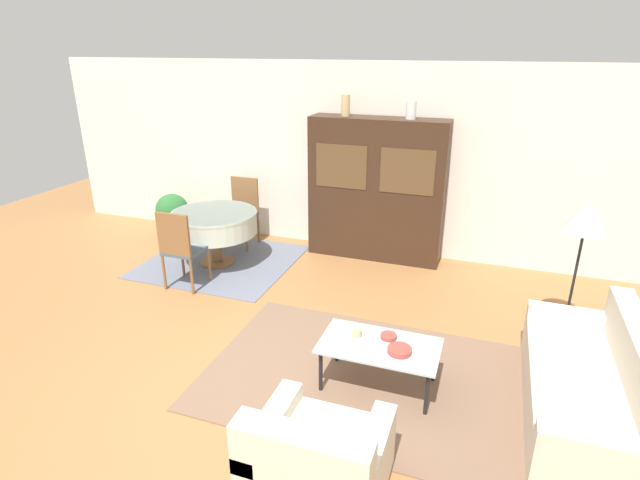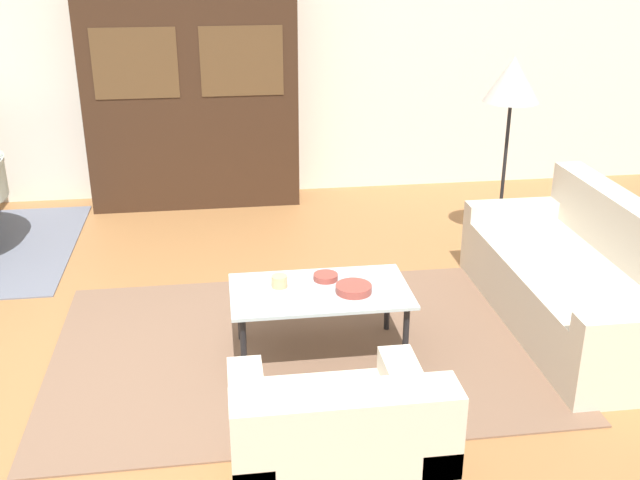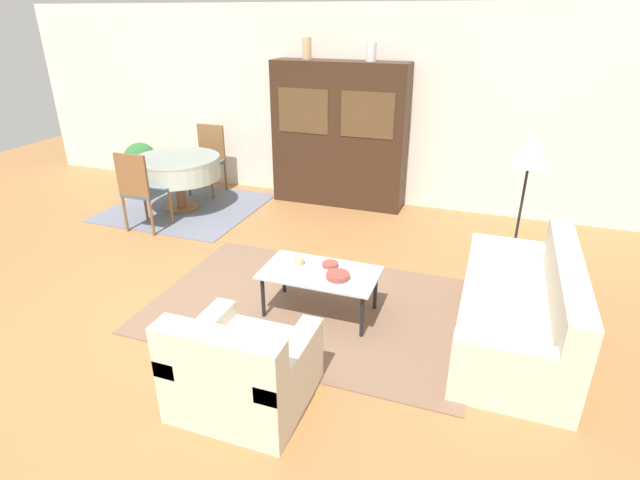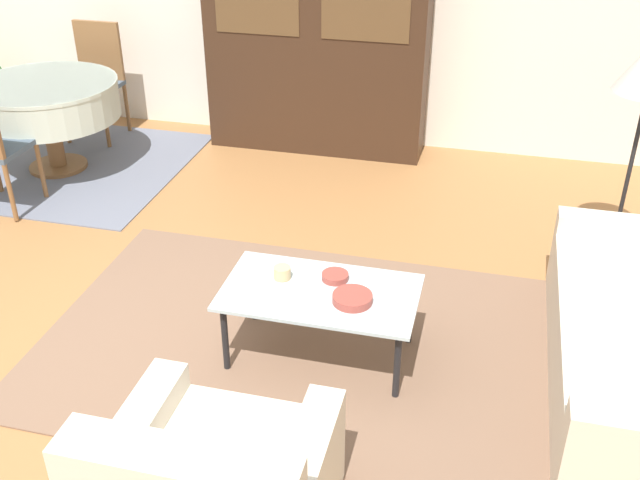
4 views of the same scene
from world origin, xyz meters
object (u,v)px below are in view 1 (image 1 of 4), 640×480
at_px(display_cabinet, 376,190).
at_px(vase_short, 411,110).
at_px(cup, 356,332).
at_px(bowl, 400,350).
at_px(floor_lamp, 586,220).
at_px(vase_tall, 346,105).
at_px(coffee_table, 379,349).
at_px(armchair, 317,463).
at_px(dining_chair_near, 180,246).
at_px(dining_chair_far, 242,208).
at_px(couch, 593,390).
at_px(bowl_small, 389,336).
at_px(dining_table, 214,223).
at_px(potted_plant, 172,212).

xyz_separation_m(display_cabinet, vase_short, (0.41, 0.00, 1.11)).
distance_m(cup, bowl, 0.44).
distance_m(floor_lamp, vase_tall, 3.34).
relative_size(coffee_table, vase_short, 4.49).
bearing_deg(bowl, display_cabinet, 107.61).
bearing_deg(armchair, dining_chair_near, 138.03).
bearing_deg(floor_lamp, dining_chair_far, 164.53).
xyz_separation_m(display_cabinet, dining_chair_far, (-2.02, -0.21, -0.42)).
distance_m(couch, bowl_small, 1.69).
distance_m(dining_chair_far, cup, 3.68).
bearing_deg(armchair, cup, 94.72).
height_order(dining_table, bowl, dining_table).
height_order(couch, vase_tall, vase_tall).
relative_size(vase_short, potted_plant, 0.34).
bearing_deg(vase_tall, dining_chair_near, -130.21).
relative_size(cup, bowl, 0.45).
relative_size(floor_lamp, vase_short, 6.52).
relative_size(coffee_table, vase_tall, 3.71).
bearing_deg(potted_plant, vase_short, 4.17).
bearing_deg(vase_tall, cup, -70.71).
bearing_deg(floor_lamp, couch, -87.06).
relative_size(dining_table, dining_chair_far, 1.15).
bearing_deg(armchair, display_cabinet, 98.62).
bearing_deg(dining_chair_near, vase_short, 36.96).
relative_size(display_cabinet, potted_plant, 2.89).
bearing_deg(dining_table, vase_tall, 33.36).
xyz_separation_m(bowl, bowl_small, (-0.14, 0.19, -0.00)).
distance_m(display_cabinet, bowl, 3.18).
relative_size(armchair, dining_chair_far, 0.87).
bearing_deg(dining_chair_near, dining_chair_far, 90.00).
distance_m(armchair, display_cabinet, 4.33).
distance_m(coffee_table, bowl_small, 0.15).
xyz_separation_m(display_cabinet, floor_lamp, (2.43, -1.44, 0.31)).
relative_size(dining_table, cup, 12.46).
height_order(dining_chair_far, bowl_small, dining_chair_far).
height_order(dining_table, cup, dining_table).
bearing_deg(bowl, coffee_table, 162.50).
height_order(coffee_table, bowl_small, bowl_small).
relative_size(armchair, floor_lamp, 0.58).
height_order(floor_lamp, bowl, floor_lamp).
height_order(couch, vase_short, vase_short).
bearing_deg(bowl_small, vase_short, 98.07).
relative_size(armchair, vase_short, 3.77).
bearing_deg(vase_tall, dining_chair_far, -172.36).
bearing_deg(floor_lamp, coffee_table, -138.28).
bearing_deg(dining_chair_near, bowl, -21.22).
distance_m(coffee_table, cup, 0.25).
relative_size(coffee_table, dining_chair_far, 1.03).
distance_m(couch, dining_table, 4.85).
xyz_separation_m(armchair, bowl, (0.31, 1.24, 0.17)).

